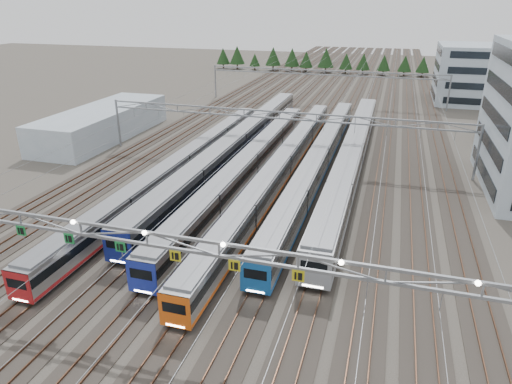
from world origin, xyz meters
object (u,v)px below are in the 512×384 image
(train_e, at_px, (319,159))
(train_f, at_px, (352,155))
(train_a, at_px, (182,165))
(train_d, at_px, (282,166))
(train_b, at_px, (237,144))
(gantry_far, at_px, (325,77))
(depot_bldg_north, at_px, (485,74))
(gantry_mid, at_px, (279,121))
(train_c, at_px, (248,165))
(gantry_near, at_px, (146,242))
(west_shed, at_px, (103,123))

(train_e, height_order, train_f, train_f)
(train_a, height_order, train_d, train_d)
(train_b, height_order, train_e, train_b)
(train_f, bearing_deg, train_e, -151.23)
(gantry_far, xyz_separation_m, depot_bldg_north, (36.59, 11.76, 0.38))
(train_a, bearing_deg, gantry_mid, 44.23)
(train_c, bearing_deg, train_a, -164.67)
(train_e, height_order, gantry_mid, gantry_mid)
(train_a, bearing_deg, gantry_near, -68.99)
(train_f, bearing_deg, gantry_mid, 177.86)
(train_c, bearing_deg, train_b, 118.14)
(train_c, height_order, gantry_mid, gantry_mid)
(train_c, xyz_separation_m, gantry_mid, (2.25, 8.49, 4.34))
(train_a, distance_m, train_c, 9.33)
(train_f, distance_m, west_shed, 45.50)
(train_e, height_order, gantry_far, gantry_far)
(gantry_mid, height_order, gantry_far, same)
(west_shed, bearing_deg, train_e, -9.76)
(train_c, xyz_separation_m, depot_bldg_north, (38.84, 65.25, 4.72))
(train_e, bearing_deg, train_b, 168.21)
(train_c, bearing_deg, west_shed, 158.36)
(gantry_far, height_order, depot_bldg_north, depot_bldg_north)
(train_d, distance_m, gantry_mid, 8.82)
(gantry_mid, bearing_deg, train_f, -2.14)
(train_b, height_order, depot_bldg_north, depot_bldg_north)
(train_c, bearing_deg, train_d, 15.01)
(train_d, height_order, depot_bldg_north, depot_bldg_north)
(train_b, distance_m, gantry_far, 45.77)
(train_f, bearing_deg, west_shed, 174.27)
(depot_bldg_north, bearing_deg, train_a, -125.24)
(train_b, bearing_deg, west_shed, 171.26)
(train_d, relative_size, gantry_mid, 1.20)
(train_a, bearing_deg, train_e, 24.12)
(train_b, distance_m, train_f, 18.00)
(gantry_mid, bearing_deg, train_e, -23.20)
(train_a, distance_m, depot_bldg_north, 83.05)
(gantry_near, distance_m, depot_bldg_north, 103.58)
(train_c, relative_size, gantry_mid, 1.04)
(gantry_mid, relative_size, depot_bldg_north, 2.56)
(gantry_mid, bearing_deg, train_d, -72.82)
(train_c, distance_m, gantry_near, 32.11)
(train_b, distance_m, train_d, 11.53)
(train_f, xyz_separation_m, gantry_near, (-11.30, -39.70, 4.83))
(depot_bldg_north, bearing_deg, train_c, -120.77)
(train_c, height_order, train_e, train_c)
(train_b, xyz_separation_m, train_d, (9.00, -7.21, -0.27))
(train_a, height_order, train_f, train_f)
(train_d, xyz_separation_m, gantry_near, (-2.30, -32.84, 5.15))
(train_f, relative_size, gantry_far, 1.16)
(train_c, relative_size, train_d, 0.87)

